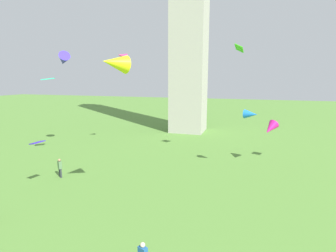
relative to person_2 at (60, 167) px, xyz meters
name	(u,v)px	position (x,y,z in m)	size (l,w,h in m)	color
person_2	(60,167)	(0.00, 0.00, 0.00)	(0.53, 0.47, 1.76)	#2D3338
kite_flying_0	(64,60)	(-4.60, 7.26, 10.09)	(2.48, 2.40, 1.99)	#3524CF
kite_flying_1	(270,128)	(18.43, 9.20, 3.00)	(1.91, 2.08, 1.68)	#D41A89
kite_flying_2	(251,114)	(16.45, 6.41, 4.71)	(1.45, 1.25, 0.89)	blue
kite_flying_3	(239,48)	(15.03, 8.51, 10.89)	(0.87, 1.38, 0.85)	#34BE14
kite_flying_4	(122,56)	(1.77, 9.59, 10.59)	(1.31, 1.36, 0.92)	#B62B6A
kite_flying_5	(48,79)	(-3.41, 3.22, 7.93)	(1.54, 1.44, 0.22)	#27E6B4
kite_flying_7	(37,142)	(1.05, -3.44, 3.18)	(0.89, 1.12, 0.23)	#341DB9
kite_flying_8	(115,63)	(8.79, -5.05, 8.87)	(1.78, 1.96, 1.24)	yellow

